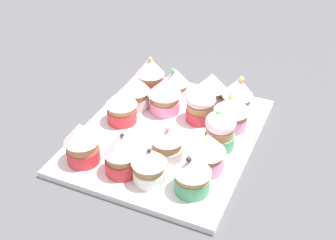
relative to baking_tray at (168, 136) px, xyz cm
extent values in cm
cube|color=#4C4C51|center=(0.00, 0.00, -2.10)|extent=(180.00, 180.00, 3.00)
cube|color=silver|center=(0.00, 0.00, 0.00)|extent=(37.75, 31.32, 1.20)
cylinder|color=#4C9E6B|center=(-12.34, -9.61, 1.95)|extent=(5.69, 5.69, 2.71)
cylinder|color=#AD7F51|center=(-12.34, -9.61, 3.86)|extent=(5.46, 5.46, 1.10)
cone|color=silver|center=(-12.34, -9.61, 5.87)|extent=(6.04, 6.04, 2.92)
sphere|color=#333338|center=(-12.82, -9.08, 7.20)|extent=(0.87, 0.87, 0.87)
cylinder|color=pink|center=(-6.49, -9.85, 1.93)|extent=(6.18, 6.18, 2.67)
cylinder|color=#AD7F51|center=(-6.49, -9.85, 3.80)|extent=(5.65, 5.65, 1.06)
cone|color=silver|center=(-6.49, -9.85, 6.07)|extent=(6.45, 6.45, 3.48)
cylinder|color=#4C9E6B|center=(0.27, -10.01, 1.91)|extent=(5.43, 5.43, 2.61)
cylinder|color=#AD7F51|center=(0.27, -10.01, 3.99)|extent=(4.89, 4.89, 1.55)
ellipsoid|color=silver|center=(0.27, -10.01, 5.90)|extent=(5.47, 5.47, 3.81)
sphere|color=#4CB266|center=(0.13, -9.48, 7.65)|extent=(1.04, 1.04, 1.04)
cylinder|color=pink|center=(6.51, -10.12, 1.97)|extent=(6.11, 6.11, 2.74)
cylinder|color=#AD7F51|center=(6.51, -10.12, 3.91)|extent=(5.76, 5.76, 1.13)
cone|color=silver|center=(6.51, -10.12, 5.88)|extent=(6.80, 6.80, 2.81)
sphere|color=#EAD64C|center=(6.96, -9.56, 7.13)|extent=(1.01, 1.01, 1.01)
cylinder|color=white|center=(12.09, -9.52, 1.98)|extent=(5.59, 5.59, 2.77)
cylinder|color=#AD7F51|center=(12.09, -9.52, 3.91)|extent=(5.24, 5.24, 1.08)
cone|color=silver|center=(12.09, -9.52, 6.37)|extent=(6.23, 6.23, 3.85)
sphere|color=#EAD64C|center=(12.17, -9.99, 8.13)|extent=(1.09, 1.09, 1.09)
cylinder|color=white|center=(-13.08, -2.46, 1.74)|extent=(5.40, 5.40, 2.28)
cylinder|color=#AD7F51|center=(-13.08, -2.46, 3.65)|extent=(4.82, 4.82, 1.54)
cone|color=silver|center=(-13.08, -2.46, 5.84)|extent=(5.78, 5.78, 2.84)
sphere|color=#333338|center=(-13.26, -2.66, 7.15)|extent=(0.70, 0.70, 0.70)
cylinder|color=white|center=(-6.61, -2.73, 1.80)|extent=(5.52, 5.52, 2.40)
cylinder|color=#AD7F51|center=(-6.61, -2.73, 3.80)|extent=(5.05, 5.05, 1.58)
cone|color=silver|center=(-6.61, -2.73, 6.00)|extent=(5.56, 5.56, 2.83)
sphere|color=pink|center=(-7.16, -3.08, 7.30)|extent=(0.73, 0.73, 0.73)
cylinder|color=#D1333D|center=(6.52, -3.93, 1.84)|extent=(5.55, 5.55, 2.47)
cylinder|color=#AD7F51|center=(6.52, -3.93, 3.77)|extent=(5.25, 5.25, 1.39)
ellipsoid|color=silver|center=(6.52, -3.93, 5.41)|extent=(5.77, 5.77, 3.16)
cylinder|color=white|center=(12.53, -3.98, 1.89)|extent=(5.60, 5.60, 2.57)
cylinder|color=#AD7F51|center=(12.53, -3.98, 3.78)|extent=(5.36, 5.36, 1.22)
cone|color=silver|center=(12.53, -3.98, 6.10)|extent=(5.92, 5.92, 3.42)
cylinder|color=#D1333D|center=(-12.88, 2.68, 1.90)|extent=(5.70, 5.70, 2.59)
cylinder|color=#AD7F51|center=(-12.88, 2.68, 3.90)|extent=(5.12, 5.12, 1.42)
cone|color=silver|center=(-12.88, 2.68, 6.57)|extent=(5.82, 5.82, 3.93)
sphere|color=#333338|center=(-12.90, 2.21, 8.44)|extent=(0.63, 0.63, 0.63)
cylinder|color=pink|center=(6.59, 3.61, 1.82)|extent=(6.05, 6.05, 2.44)
cylinder|color=#AD7F51|center=(6.59, 3.61, 3.80)|extent=(5.58, 5.58, 1.52)
cone|color=silver|center=(6.59, 3.61, 6.25)|extent=(6.62, 6.62, 3.36)
cylinder|color=white|center=(12.28, 3.71, 1.71)|extent=(5.22, 5.22, 2.22)
cylinder|color=#AD7F51|center=(12.28, 3.71, 3.36)|extent=(4.79, 4.79, 1.09)
cone|color=silver|center=(12.28, 3.71, 5.55)|extent=(5.39, 5.39, 3.28)
sphere|color=#4CB266|center=(11.77, 4.16, 7.04)|extent=(1.02, 1.02, 1.02)
cylinder|color=#D1333D|center=(-13.11, 10.10, 1.97)|extent=(5.73, 5.73, 2.73)
cylinder|color=#AD7F51|center=(-13.11, 10.10, 4.10)|extent=(5.48, 5.48, 1.54)
cone|color=silver|center=(-13.11, 10.10, 6.70)|extent=(6.02, 6.02, 3.64)
cylinder|color=#D1333D|center=(-0.16, 9.71, 1.89)|extent=(5.71, 5.71, 2.58)
cylinder|color=#AD7F51|center=(-0.16, 9.71, 3.84)|extent=(5.31, 5.31, 1.31)
cone|color=silver|center=(-0.16, 9.71, 6.01)|extent=(6.08, 6.08, 3.04)
cylinder|color=white|center=(5.80, 9.68, 1.77)|extent=(5.48, 5.48, 2.34)
cylinder|color=#AD7F51|center=(5.80, 9.68, 3.61)|extent=(4.83, 4.83, 1.35)
cone|color=silver|center=(5.80, 9.68, 5.94)|extent=(5.86, 5.86, 3.30)
cylinder|color=#D1333D|center=(13.05, 9.89, 1.76)|extent=(5.93, 5.93, 2.31)
cylinder|color=#AD7F51|center=(13.05, 9.89, 3.61)|extent=(5.29, 5.29, 1.39)
cone|color=silver|center=(13.05, 9.89, 6.22)|extent=(6.01, 6.01, 3.84)
sphere|color=#EAD64C|center=(12.83, 9.61, 8.02)|extent=(0.83, 0.83, 0.83)
camera|label=1|loc=(-62.12, -27.41, 51.68)|focal=48.46mm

